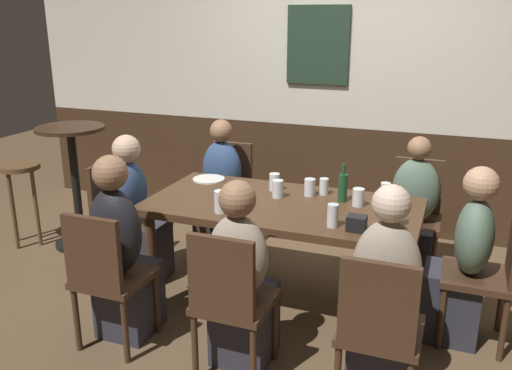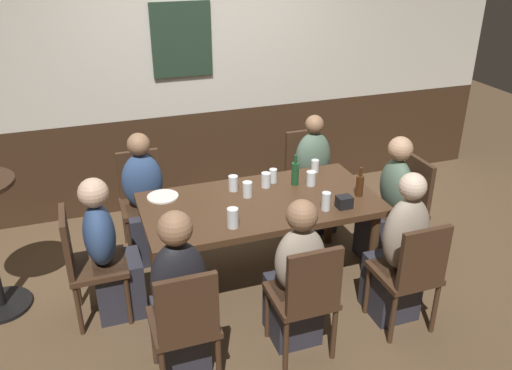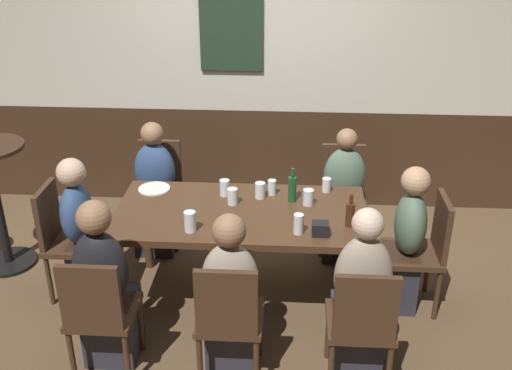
% 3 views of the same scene
% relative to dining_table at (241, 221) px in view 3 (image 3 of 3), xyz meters
% --- Properties ---
extents(ground_plane, '(12.00, 12.00, 0.00)m').
position_rel_dining_table_xyz_m(ground_plane, '(0.00, 0.00, -0.66)').
color(ground_plane, brown).
extents(wall_back, '(6.40, 0.13, 2.60)m').
position_rel_dining_table_xyz_m(wall_back, '(-0.00, 1.65, 0.64)').
color(wall_back, '#3D2819').
rests_on(wall_back, ground_plane).
extents(dining_table, '(1.78, 0.91, 0.74)m').
position_rel_dining_table_xyz_m(dining_table, '(0.00, 0.00, 0.00)').
color(dining_table, '#472D1C').
rests_on(dining_table, ground_plane).
extents(chair_left_far, '(0.40, 0.40, 0.88)m').
position_rel_dining_table_xyz_m(chair_left_far, '(-0.78, 0.87, -0.17)').
color(chair_left_far, '#422B1C').
rests_on(chair_left_far, ground_plane).
extents(chair_right_far, '(0.40, 0.40, 0.88)m').
position_rel_dining_table_xyz_m(chair_right_far, '(0.78, 0.87, -0.17)').
color(chair_right_far, '#422B1C').
rests_on(chair_right_far, ground_plane).
extents(chair_head_west, '(0.40, 0.40, 0.88)m').
position_rel_dining_table_xyz_m(chair_head_west, '(-1.31, 0.00, -0.17)').
color(chair_head_west, '#422B1C').
rests_on(chair_head_west, ground_plane).
extents(chair_mid_near, '(0.40, 0.40, 0.88)m').
position_rel_dining_table_xyz_m(chair_mid_near, '(0.00, -0.87, -0.17)').
color(chair_mid_near, '#422B1C').
rests_on(chair_mid_near, ground_plane).
extents(chair_right_near, '(0.40, 0.40, 0.88)m').
position_rel_dining_table_xyz_m(chair_right_near, '(0.78, -0.87, -0.17)').
color(chair_right_near, '#422B1C').
rests_on(chair_right_near, ground_plane).
extents(chair_head_east, '(0.40, 0.40, 0.88)m').
position_rel_dining_table_xyz_m(chair_head_east, '(1.31, 0.00, -0.17)').
color(chair_head_east, '#422B1C').
rests_on(chair_head_east, ground_plane).
extents(chair_left_near, '(0.40, 0.40, 0.88)m').
position_rel_dining_table_xyz_m(chair_left_near, '(-0.78, -0.87, -0.17)').
color(chair_left_near, '#422B1C').
rests_on(chair_left_near, ground_plane).
extents(person_left_far, '(0.34, 0.37, 1.12)m').
position_rel_dining_table_xyz_m(person_left_far, '(-0.78, 0.71, -0.19)').
color(person_left_far, '#2D2D38').
rests_on(person_left_far, ground_plane).
extents(person_right_far, '(0.34, 0.37, 1.10)m').
position_rel_dining_table_xyz_m(person_right_far, '(0.78, 0.71, -0.21)').
color(person_right_far, '#2D2D38').
rests_on(person_right_far, ground_plane).
extents(person_head_west, '(0.37, 0.34, 1.11)m').
position_rel_dining_table_xyz_m(person_head_west, '(-1.14, 0.00, -0.19)').
color(person_head_west, '#2D2D38').
rests_on(person_head_west, ground_plane).
extents(person_mid_near, '(0.34, 0.37, 1.11)m').
position_rel_dining_table_xyz_m(person_mid_near, '(0.00, -0.71, -0.19)').
color(person_mid_near, '#2D2D38').
rests_on(person_mid_near, ground_plane).
extents(person_right_near, '(0.34, 0.37, 1.18)m').
position_rel_dining_table_xyz_m(person_right_near, '(0.78, -0.71, -0.17)').
color(person_right_near, '#2D2D38').
rests_on(person_right_near, ground_plane).
extents(person_head_east, '(0.37, 0.34, 1.11)m').
position_rel_dining_table_xyz_m(person_head_east, '(1.14, 0.00, -0.19)').
color(person_head_east, '#2D2D38').
rests_on(person_head_east, ground_plane).
extents(person_left_near, '(0.34, 0.37, 1.17)m').
position_rel_dining_table_xyz_m(person_left_near, '(-0.78, -0.71, -0.16)').
color(person_left_near, '#2D2D38').
rests_on(person_left_near, ground_plane).
extents(beer_glass_half, '(0.07, 0.07, 0.11)m').
position_rel_dining_table_xyz_m(beer_glass_half, '(0.62, 0.36, 0.13)').
color(beer_glass_half, silver).
rests_on(beer_glass_half, dining_table).
extents(beer_glass_tall, '(0.07, 0.07, 0.12)m').
position_rel_dining_table_xyz_m(beer_glass_tall, '(-0.14, 0.24, 0.13)').
color(beer_glass_tall, silver).
rests_on(beer_glass_tall, dining_table).
extents(tumbler_short, '(0.08, 0.08, 0.12)m').
position_rel_dining_table_xyz_m(tumbler_short, '(-0.07, 0.10, 0.13)').
color(tumbler_short, silver).
rests_on(tumbler_short, dining_table).
extents(tumbler_water, '(0.06, 0.06, 0.11)m').
position_rel_dining_table_xyz_m(tumbler_water, '(0.21, 0.28, 0.13)').
color(tumbler_water, silver).
rests_on(tumbler_water, dining_table).
extents(pint_glass_stout, '(0.08, 0.08, 0.12)m').
position_rel_dining_table_xyz_m(pint_glass_stout, '(0.12, 0.22, 0.13)').
color(pint_glass_stout, silver).
rests_on(pint_glass_stout, dining_table).
extents(pint_glass_pale, '(0.08, 0.08, 0.14)m').
position_rel_dining_table_xyz_m(pint_glass_pale, '(-0.31, -0.30, 0.14)').
color(pint_glass_pale, silver).
rests_on(pint_glass_pale, dining_table).
extents(highball_clear, '(0.08, 0.08, 0.12)m').
position_rel_dining_table_xyz_m(highball_clear, '(0.47, 0.13, 0.13)').
color(highball_clear, silver).
rests_on(highball_clear, dining_table).
extents(pint_glass_amber, '(0.07, 0.07, 0.14)m').
position_rel_dining_table_xyz_m(pint_glass_amber, '(0.40, -0.29, 0.14)').
color(pint_glass_amber, silver).
rests_on(pint_glass_amber, dining_table).
extents(beer_bottle_green, '(0.06, 0.06, 0.26)m').
position_rel_dining_table_xyz_m(beer_bottle_green, '(0.36, 0.18, 0.18)').
color(beer_bottle_green, '#194723').
rests_on(beer_bottle_green, dining_table).
extents(beer_bottle_brown, '(0.06, 0.06, 0.24)m').
position_rel_dining_table_xyz_m(beer_bottle_brown, '(0.75, -0.16, 0.17)').
color(beer_bottle_brown, '#42230F').
rests_on(beer_bottle_brown, dining_table).
extents(plate_white_large, '(0.24, 0.24, 0.01)m').
position_rel_dining_table_xyz_m(plate_white_large, '(-0.69, 0.31, 0.08)').
color(plate_white_large, white).
rests_on(plate_white_large, dining_table).
extents(condiment_caddy, '(0.11, 0.09, 0.09)m').
position_rel_dining_table_xyz_m(condiment_caddy, '(0.55, -0.30, 0.12)').
color(condiment_caddy, black).
rests_on(condiment_caddy, dining_table).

